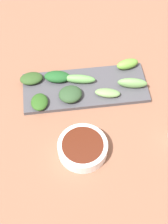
% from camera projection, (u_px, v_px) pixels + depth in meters
% --- Properties ---
extents(tabletop, '(2.10, 2.10, 0.02)m').
position_uv_depth(tabletop, '(80.00, 115.00, 0.93)').
color(tabletop, '#895B43').
rests_on(tabletop, ground).
extents(sauce_bowl, '(0.13, 0.13, 0.04)m').
position_uv_depth(sauce_bowl, '(83.00, 148.00, 0.83)').
color(sauce_bowl, white).
rests_on(sauce_bowl, tabletop).
extents(serving_plate, '(0.14, 0.36, 0.01)m').
position_uv_depth(serving_plate, '(85.00, 88.00, 0.96)').
color(serving_plate, '#48484E').
rests_on(serving_plate, tabletop).
extents(broccoli_stalk_0, '(0.04, 0.07, 0.03)m').
position_uv_depth(broccoli_stalk_0, '(127.00, 64.00, 0.99)').
color(broccoli_stalk_0, '#6EAB3D').
rests_on(broccoli_stalk_0, serving_plate).
extents(broccoli_leafy_1, '(0.07, 0.08, 0.03)m').
position_uv_depth(broccoli_leafy_1, '(70.00, 94.00, 0.92)').
color(broccoli_leafy_1, '#2D4B2B').
rests_on(broccoli_leafy_1, serving_plate).
extents(broccoli_leafy_2, '(0.05, 0.08, 0.03)m').
position_uv_depth(broccoli_leafy_2, '(57.00, 77.00, 0.96)').
color(broccoli_leafy_2, '#1F5725').
rests_on(broccoli_leafy_2, serving_plate).
extents(broccoli_leafy_3, '(0.06, 0.05, 0.02)m').
position_uv_depth(broccoli_leafy_3, '(39.00, 102.00, 0.91)').
color(broccoli_leafy_3, '#2B581D').
rests_on(broccoli_leafy_3, serving_plate).
extents(broccoli_leafy_4, '(0.05, 0.07, 0.02)m').
position_uv_depth(broccoli_leafy_4, '(31.00, 78.00, 0.96)').
color(broccoli_leafy_4, '#2F5022').
rests_on(broccoli_leafy_4, serving_plate).
extents(broccoli_stalk_5, '(0.04, 0.10, 0.03)m').
position_uv_depth(broccoli_stalk_5, '(80.00, 79.00, 0.96)').
color(broccoli_stalk_5, '#64A553').
rests_on(broccoli_stalk_5, serving_plate).
extents(broccoli_stalk_6, '(0.04, 0.09, 0.03)m').
position_uv_depth(broccoli_stalk_6, '(132.00, 83.00, 0.94)').
color(broccoli_stalk_6, '#6CA158').
rests_on(broccoli_stalk_6, serving_plate).
extents(broccoli_stalk_7, '(0.05, 0.08, 0.02)m').
position_uv_depth(broccoli_stalk_7, '(107.00, 93.00, 0.93)').
color(broccoli_stalk_7, '#729E59').
rests_on(broccoli_stalk_7, serving_plate).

